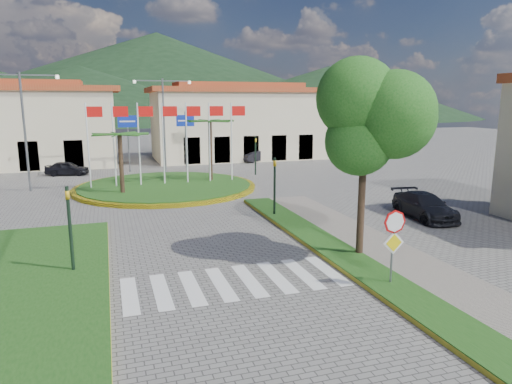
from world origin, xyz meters
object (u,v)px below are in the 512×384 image
object	(u,v)px
car_dark_b	(257,156)
deciduous_tree	(365,126)
car_side_right	(425,206)
roundabout_island	(166,186)
stop_sign	(394,235)
car_dark_a	(67,168)
white_van	(7,163)

from	to	relation	value
car_dark_b	deciduous_tree	bearing A→B (deg)	147.71
car_dark_b	car_side_right	size ratio (longest dim) A/B	0.78
roundabout_island	stop_sign	bearing A→B (deg)	-76.27
roundabout_island	car_dark_a	distance (m)	11.21
white_van	car_dark_a	xyz separation A→B (m)	(5.32, -4.64, -0.08)
deciduous_tree	white_van	xyz separation A→B (m)	(-17.90, 30.33, -4.51)
car_side_right	roundabout_island	bearing A→B (deg)	139.15
roundabout_island	deciduous_tree	bearing A→B (deg)	-72.09
roundabout_island	white_van	xyz separation A→B (m)	(-12.41, 13.33, 0.49)
stop_sign	car_dark_a	world-z (taller)	stop_sign
stop_sign	white_van	bearing A→B (deg)	117.41
stop_sign	car_dark_b	bearing A→B (deg)	79.57
stop_sign	deciduous_tree	bearing A→B (deg)	78.82
stop_sign	car_dark_a	distance (m)	31.14
deciduous_tree	car_dark_a	size ratio (longest dim) A/B	1.96
stop_sign	car_dark_b	world-z (taller)	stop_sign
stop_sign	car_side_right	xyz separation A→B (m)	(7.10, 7.41, -1.14)
car_dark_b	car_dark_a	bearing A→B (deg)	78.78
deciduous_tree	car_dark_b	world-z (taller)	deciduous_tree
roundabout_island	car_dark_b	world-z (taller)	roundabout_island
deciduous_tree	car_dark_b	distance (m)	29.91
roundabout_island	car_dark_b	xyz separation A→B (m)	(10.81, 12.07, 0.40)
car_dark_b	car_side_right	distance (m)	24.72
white_van	car_dark_b	world-z (taller)	white_van
stop_sign	white_van	distance (m)	37.60
car_dark_b	car_side_right	xyz separation A→B (m)	(1.19, -24.70, 0.08)
stop_sign	deciduous_tree	distance (m)	4.59
roundabout_island	car_side_right	distance (m)	17.42
roundabout_island	stop_sign	world-z (taller)	roundabout_island
car_dark_a	car_side_right	xyz separation A→B (m)	(19.08, -21.31, 0.06)
deciduous_tree	white_van	world-z (taller)	deciduous_tree
white_van	car_dark_b	distance (m)	23.25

